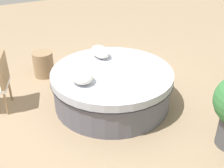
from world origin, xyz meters
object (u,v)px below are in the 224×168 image
round_bed (112,87)px  side_table (43,64)px  throw_pillow_1 (82,77)px  throw_pillow_0 (100,52)px

round_bed → side_table: size_ratio=4.01×
round_bed → throw_pillow_1: throw_pillow_1 is taller
throw_pillow_0 → side_table: size_ratio=0.92×
round_bed → side_table: (1.58, 0.78, -0.07)m
throw_pillow_1 → throw_pillow_0: bearing=-42.3°
throw_pillow_0 → throw_pillow_1: bearing=137.7°
throw_pillow_1 → side_table: throw_pillow_1 is taller
throw_pillow_0 → side_table: bearing=41.6°
round_bed → throw_pillow_0: 0.74m
throw_pillow_0 → throw_pillow_1: (-0.74, 0.67, 0.00)m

